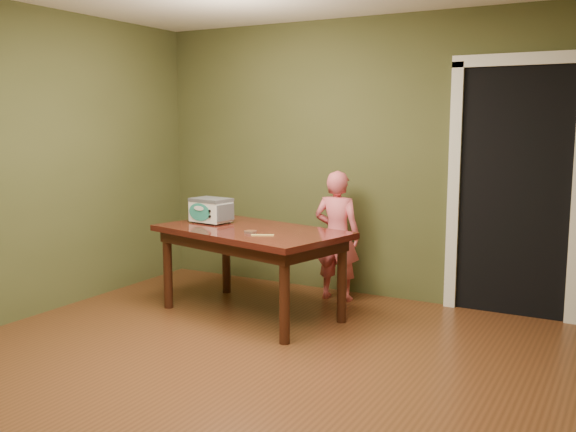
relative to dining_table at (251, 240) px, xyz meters
The scene contains 8 objects.
floor 1.66m from the dining_table, 65.80° to the right, with size 5.00×5.00×0.00m, color brown.
room_shell 1.86m from the dining_table, 65.80° to the right, with size 4.52×5.02×2.61m.
doorway 2.41m from the dining_table, 35.68° to the left, with size 1.10×0.66×2.25m.
dining_table is the anchor object (origin of this frame).
toy_oven 0.54m from the dining_table, 168.33° to the left, with size 0.39×0.28×0.22m.
baking_pan 0.25m from the dining_table, 59.43° to the right, with size 0.10×0.10×0.02m.
spatula 0.36m from the dining_table, 42.84° to the right, with size 0.18×0.03×0.01m, color #E5D063.
child 0.91m from the dining_table, 61.77° to the left, with size 0.44×0.29×1.20m, color #E55E6B.
Camera 1 is at (2.22, -3.13, 1.64)m, focal length 40.00 mm.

